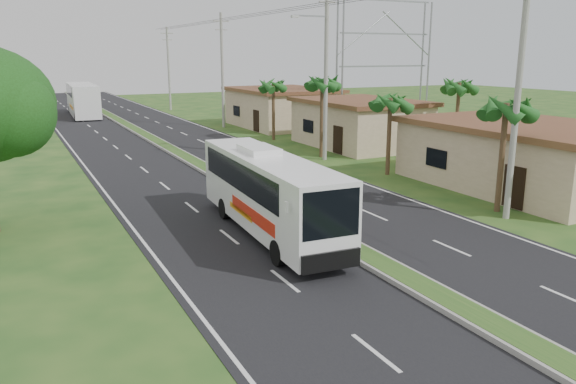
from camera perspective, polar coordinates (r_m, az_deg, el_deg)
name	(u,v)px	position (r m, az deg, el deg)	size (l,w,h in m)	color
ground	(374,264)	(19.94, 8.78, -7.20)	(180.00, 180.00, 0.00)	#1E471A
road_asphalt	(198,165)	(37.43, -9.17, 2.72)	(14.00, 160.00, 0.02)	black
median_strip	(198,164)	(37.41, -9.17, 2.86)	(1.20, 160.00, 0.18)	gray
lane_edge_left	(91,175)	(36.04, -19.36, 1.66)	(0.12, 160.00, 0.01)	silver
lane_edge_right	(288,157)	(39.91, 0.05, 3.56)	(0.12, 160.00, 0.01)	silver
shop_near	(524,155)	(33.09, 22.87, 3.47)	(8.60, 12.60, 3.52)	tan
shop_mid	(360,123)	(45.00, 7.28, 7.01)	(7.60, 10.60, 3.67)	tan
shop_far	(282,107)	(57.08, -0.63, 8.61)	(8.60, 11.60, 3.82)	tan
palm_verge_a	(506,109)	(27.03, 21.28, 7.88)	(2.40, 2.40, 5.45)	#473321
palm_verge_b	(390,102)	(33.99, 10.36, 8.97)	(2.40, 2.40, 5.05)	#473321
palm_verge_c	(322,84)	(39.44, 3.49, 10.91)	(2.40, 2.40, 5.85)	#473321
palm_verge_d	(273,86)	(47.67, -1.51, 10.74)	(2.40, 2.40, 5.25)	#473321
palm_behind_shop	(459,86)	(41.46, 17.00, 10.23)	(2.40, 2.40, 5.65)	#473321
utility_pole_a	(518,89)	(25.93, 22.35, 9.65)	(1.60, 0.28, 11.00)	gray
utility_pole_b	(326,67)	(38.37, 3.85, 12.52)	(3.20, 0.28, 12.00)	gray
utility_pole_c	(222,69)	(56.55, -6.69, 12.27)	(1.60, 0.28, 11.00)	gray
utility_pole_d	(169,68)	(75.64, -12.03, 12.24)	(1.60, 0.28, 10.50)	gray
billboard_lattice	(384,57)	(55.84, 9.77, 13.33)	(10.18, 1.18, 12.07)	gray
coach_bus_main	(268,189)	(22.37, -2.01, 0.35)	(2.80, 10.75, 3.44)	white
coach_bus_far	(83,98)	(71.05, -20.15, 8.95)	(3.31, 12.87, 3.72)	white
motorcyclist	(268,187)	(27.17, -2.07, 0.49)	(1.77, 0.65, 2.31)	black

